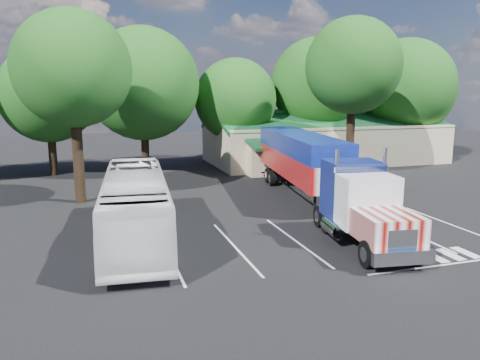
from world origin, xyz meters
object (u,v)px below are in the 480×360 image
object	(u,v)px
woman	(343,204)
silver_sedan	(322,167)
bicycle	(286,181)
semi_truck	(312,165)

from	to	relation	value
woman	silver_sedan	size ratio (longest dim) A/B	0.36
bicycle	silver_sedan	world-z (taller)	silver_sedan
semi_truck	silver_sedan	size ratio (longest dim) A/B	4.93
bicycle	woman	bearing A→B (deg)	-94.13
semi_truck	woman	bearing A→B (deg)	-75.89
woman	bicycle	distance (m)	9.64
bicycle	silver_sedan	size ratio (longest dim) A/B	0.35
bicycle	silver_sedan	distance (m)	6.20
woman	silver_sedan	distance (m)	14.34
semi_truck	silver_sedan	distance (m)	11.58
semi_truck	woman	world-z (taller)	semi_truck
semi_truck	bicycle	distance (m)	6.63
bicycle	silver_sedan	bearing A→B (deg)	34.48
semi_truck	woman	distance (m)	3.90
semi_truck	bicycle	xyz separation A→B (m)	(0.83, 6.20, -2.23)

